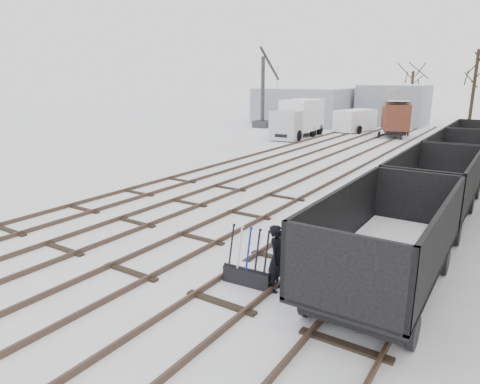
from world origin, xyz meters
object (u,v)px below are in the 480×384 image
object	(u,v)px
panel_van	(355,120)
crane	(263,107)
worker	(277,258)
freight_wagon_a	(385,257)
lorry	(298,118)
box_van_wagon	(395,116)
ground_frame	(249,273)

from	to	relation	value
panel_van	crane	world-z (taller)	crane
worker	panel_van	size ratio (longest dim) A/B	0.33
worker	freight_wagon_a	distance (m)	2.59
lorry	panel_van	size ratio (longest dim) A/B	1.42
lorry	panel_van	distance (m)	7.57
panel_van	freight_wagon_a	bearing A→B (deg)	-57.96
box_van_wagon	freight_wagon_a	bearing A→B (deg)	-95.88
freight_wagon_a	box_van_wagon	world-z (taller)	box_van_wagon
freight_wagon_a	ground_frame	bearing A→B (deg)	-155.34
box_van_wagon	crane	xyz separation A→B (m)	(-13.88, 0.49, 0.28)
ground_frame	panel_van	xyz separation A→B (m)	(-8.50, 33.45, 0.83)
ground_frame	freight_wagon_a	distance (m)	3.37
ground_frame	box_van_wagon	xyz separation A→B (m)	(-4.18, 31.34, 1.62)
freight_wagon_a	box_van_wagon	bearing A→B (deg)	103.48
worker	crane	world-z (taller)	crane
freight_wagon_a	worker	bearing A→B (deg)	-150.41
lorry	crane	xyz separation A→B (m)	(-6.69, 5.35, 0.49)
worker	lorry	bearing A→B (deg)	17.05
box_van_wagon	lorry	xyz separation A→B (m)	(-7.19, -4.86, -0.21)
box_van_wagon	crane	size ratio (longest dim) A/B	0.58
box_van_wagon	crane	world-z (taller)	crane
freight_wagon_a	lorry	size ratio (longest dim) A/B	0.83
worker	lorry	world-z (taller)	lorry
worker	box_van_wagon	world-z (taller)	box_van_wagon
box_van_wagon	worker	bearing A→B (deg)	-100.38
ground_frame	worker	distance (m)	0.94
lorry	panel_van	xyz separation A→B (m)	(2.87, 6.98, -0.58)
lorry	crane	bearing A→B (deg)	138.63
ground_frame	worker	bearing A→B (deg)	3.89
panel_van	crane	distance (m)	9.75
box_van_wagon	panel_van	distance (m)	4.88
freight_wagon_a	panel_van	distance (m)	34.08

